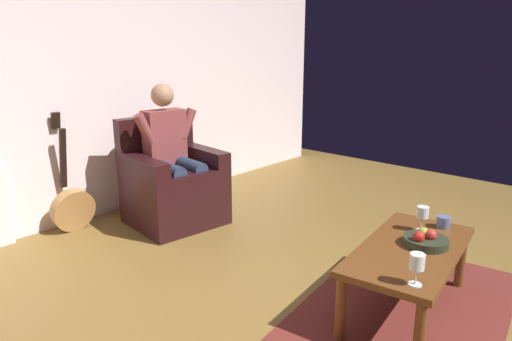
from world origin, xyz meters
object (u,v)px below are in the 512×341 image
object	(u,v)px
person_seated	(172,150)
wine_glass_far	(422,214)
fruit_bowl	(425,240)
guitar	(72,206)
candle_jar	(443,222)
wine_glass_near	(417,264)
coffee_table	(409,256)
armchair	(172,186)

from	to	relation	value
person_seated	wine_glass_far	xyz separation A→B (m)	(-0.31, 2.17, -0.15)
fruit_bowl	guitar	bearing A→B (deg)	-73.62
guitar	candle_jar	size ratio (longest dim) A/B	11.84
candle_jar	fruit_bowl	bearing A→B (deg)	3.78
wine_glass_near	wine_glass_far	world-z (taller)	wine_glass_near
wine_glass_far	fruit_bowl	world-z (taller)	wine_glass_far
coffee_table	fruit_bowl	xyz separation A→B (m)	(-0.08, 0.06, 0.10)
person_seated	armchair	bearing A→B (deg)	-90.00
wine_glass_far	fruit_bowl	bearing A→B (deg)	28.27
person_seated	guitar	world-z (taller)	person_seated
fruit_bowl	wine_glass_near	bearing A→B (deg)	16.89
person_seated	wine_glass_far	size ratio (longest dim) A/B	7.60
person_seated	guitar	size ratio (longest dim) A/B	1.21
candle_jar	person_seated	bearing A→B (deg)	-78.45
wine_glass_far	candle_jar	distance (m)	0.19
coffee_table	fruit_bowl	bearing A→B (deg)	145.72
guitar	fruit_bowl	world-z (taller)	guitar
guitar	wine_glass_near	size ratio (longest dim) A/B	6.14
wine_glass_far	person_seated	bearing A→B (deg)	-81.88
armchair	guitar	distance (m)	0.88
coffee_table	wine_glass_far	world-z (taller)	wine_glass_far
guitar	candle_jar	distance (m)	3.03
guitar	fruit_bowl	size ratio (longest dim) A/B	3.96
guitar	wine_glass_near	xyz separation A→B (m)	(-0.32, 2.95, 0.31)
armchair	wine_glass_far	distance (m)	2.23
armchair	wine_glass_far	world-z (taller)	armchair
coffee_table	wine_glass_far	xyz separation A→B (m)	(-0.29, -0.05, 0.18)
guitar	wine_glass_far	size ratio (longest dim) A/B	6.28
coffee_table	person_seated	bearing A→B (deg)	-89.45
armchair	wine_glass_near	bearing A→B (deg)	88.04
armchair	guitar	xyz separation A→B (m)	(0.72, -0.49, -0.12)
guitar	fruit_bowl	distance (m)	2.93
coffee_table	wine_glass_far	distance (m)	0.34
person_seated	guitar	bearing A→B (deg)	-28.79
coffee_table	candle_jar	distance (m)	0.45
wine_glass_far	candle_jar	bearing A→B (deg)	150.12
coffee_table	wine_glass_far	size ratio (longest dim) A/B	6.92
fruit_bowl	person_seated	bearing A→B (deg)	-87.38
armchair	candle_jar	bearing A→B (deg)	108.56
wine_glass_near	fruit_bowl	xyz separation A→B (m)	(-0.50, -0.15, -0.08)
wine_glass_near	wine_glass_far	size ratio (longest dim) A/B	1.02
wine_glass_far	guitar	bearing A→B (deg)	-69.08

